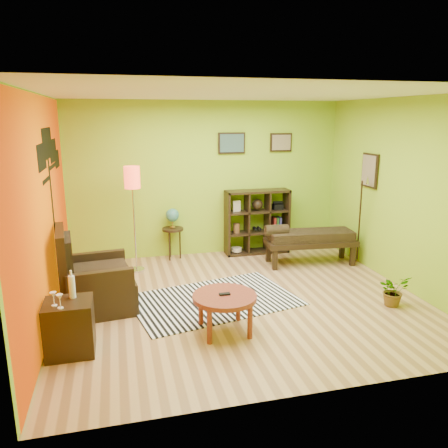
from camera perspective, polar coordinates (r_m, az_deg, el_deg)
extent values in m
plane|color=tan|center=(6.28, 2.19, -9.78)|extent=(5.00, 5.00, 0.00)
cube|color=#94C224|center=(8.02, -2.20, 5.84)|extent=(5.00, 0.04, 2.80)
cube|color=#94C224|center=(3.82, 11.79, -3.47)|extent=(5.00, 0.04, 2.80)
cube|color=#94C224|center=(5.70, -22.58, 1.48)|extent=(0.04, 4.50, 2.80)
cube|color=#94C224|center=(6.98, 22.48, 3.59)|extent=(0.04, 4.50, 2.80)
cube|color=white|center=(5.76, 2.46, 16.65)|extent=(5.00, 4.50, 0.04)
cube|color=#E45A00|center=(5.70, -22.38, 1.50)|extent=(0.01, 4.45, 2.75)
cube|color=black|center=(6.31, -21.23, -0.56)|extent=(0.01, 0.14, 2.10)
cube|color=black|center=(5.66, -22.72, 8.06)|extent=(0.01, 0.65, 0.32)
cube|color=black|center=(6.19, -22.10, 9.74)|extent=(0.01, 0.85, 0.40)
cube|color=black|center=(6.69, -21.43, 8.91)|extent=(0.01, 0.70, 0.32)
cube|color=black|center=(7.05, -20.98, 7.93)|extent=(0.01, 0.50, 0.26)
cube|color=black|center=(8.03, 1.00, 10.52)|extent=(0.50, 0.03, 0.38)
cube|color=#436861|center=(8.00, 1.05, 10.51)|extent=(0.44, 0.01, 0.32)
cube|color=black|center=(8.32, 7.44, 10.53)|extent=(0.42, 0.03, 0.34)
cube|color=#988564|center=(8.30, 7.51, 10.52)|extent=(0.36, 0.01, 0.28)
cube|color=black|center=(7.66, 18.51, 6.65)|extent=(0.03, 0.44, 0.56)
cube|color=#988564|center=(7.65, 18.36, 6.65)|extent=(0.01, 0.38, 0.50)
cylinder|color=black|center=(7.75, 17.27, 0.26)|extent=(0.23, 0.34, 1.46)
cone|color=silver|center=(7.49, 18.27, 5.51)|extent=(0.08, 0.09, 0.16)
cube|color=white|center=(6.24, -1.30, -9.88)|extent=(2.48, 1.85, 0.01)
cylinder|color=maroon|center=(5.23, 0.09, -9.51)|extent=(0.77, 0.77, 0.05)
cylinder|color=maroon|center=(5.60, 1.86, -10.52)|extent=(0.06, 0.06, 0.42)
cylinder|color=maroon|center=(5.49, -3.04, -11.04)|extent=(0.06, 0.06, 0.42)
cylinder|color=maroon|center=(5.18, 3.42, -12.63)|extent=(0.06, 0.06, 0.42)
cylinder|color=maroon|center=(5.07, -1.90, -13.26)|extent=(0.06, 0.06, 0.42)
cube|color=black|center=(5.22, 0.09, -9.13)|extent=(0.13, 0.05, 0.02)
cube|color=black|center=(6.18, -15.95, -8.68)|extent=(1.00, 0.98, 0.41)
cube|color=black|center=(6.05, -20.27, -5.88)|extent=(0.20, 0.89, 1.13)
cube|color=black|center=(5.74, -15.67, -9.09)|extent=(0.83, 0.19, 0.66)
cube|color=black|center=(6.53, -16.34, -6.31)|extent=(0.83, 0.19, 0.66)
cube|color=tan|center=(6.08, -15.83, -6.23)|extent=(0.79, 0.78, 0.14)
cube|color=tan|center=(5.98, -19.65, -3.96)|extent=(0.17, 0.66, 0.51)
cube|color=black|center=(5.14, -19.52, -12.60)|extent=(0.51, 0.46, 0.60)
cylinder|color=white|center=(5.06, -19.24, -7.77)|extent=(0.07, 0.07, 0.25)
cylinder|color=white|center=(5.00, -19.38, -6.11)|extent=(0.02, 0.02, 0.07)
cylinder|color=white|center=(4.96, -21.28, -9.89)|extent=(0.06, 0.06, 0.01)
cylinder|color=white|center=(4.94, -21.33, -9.36)|extent=(0.01, 0.01, 0.09)
cone|color=white|center=(4.91, -21.40, -8.61)|extent=(0.07, 0.07, 0.06)
cylinder|color=white|center=(4.87, -20.57, -10.24)|extent=(0.06, 0.06, 0.01)
cylinder|color=white|center=(4.85, -20.62, -9.70)|extent=(0.01, 0.01, 0.09)
cone|color=white|center=(4.83, -20.69, -8.93)|extent=(0.07, 0.07, 0.06)
cylinder|color=silver|center=(7.52, -11.33, -5.87)|extent=(0.26, 0.26, 0.03)
cylinder|color=silver|center=(7.29, -11.63, 0.04)|extent=(0.02, 0.02, 1.62)
cylinder|color=#FC4B29|center=(7.15, -11.92, 5.98)|extent=(0.25, 0.25, 0.36)
cylinder|color=black|center=(7.88, -6.71, -0.67)|extent=(0.38, 0.38, 0.04)
cylinder|color=black|center=(7.95, -5.76, -2.65)|extent=(0.03, 0.03, 0.53)
cylinder|color=black|center=(8.06, -7.06, -2.46)|extent=(0.03, 0.03, 0.53)
cylinder|color=black|center=(7.86, -7.14, -2.90)|extent=(0.03, 0.03, 0.53)
cylinder|color=gold|center=(7.87, -6.72, -0.41)|extent=(0.10, 0.10, 0.02)
cylinder|color=gold|center=(7.86, -6.73, 0.00)|extent=(0.02, 0.02, 0.10)
sphere|color=teal|center=(7.82, -6.76, 1.15)|extent=(0.24, 0.24, 0.24)
cube|color=black|center=(8.03, 0.41, 0.05)|extent=(0.04, 0.35, 1.20)
cube|color=black|center=(8.39, 8.11, 0.50)|extent=(0.04, 0.35, 1.20)
cube|color=black|center=(8.34, 4.27, -3.59)|extent=(1.20, 0.35, 0.04)
cube|color=black|center=(8.07, 4.42, 4.28)|extent=(1.20, 0.35, 0.04)
cube|color=black|center=(8.13, 3.01, 0.20)|extent=(0.03, 0.33, 1.12)
cube|color=black|center=(8.25, 5.67, 0.36)|extent=(0.03, 0.33, 1.12)
cube|color=black|center=(8.24, 4.32, -1.07)|extent=(1.12, 0.33, 0.03)
cube|color=black|center=(8.15, 4.37, 1.65)|extent=(1.12, 0.33, 0.03)
cylinder|color=beige|center=(8.21, 1.63, -3.34)|extent=(0.20, 0.20, 0.07)
sphere|color=black|center=(8.12, 4.39, 2.54)|extent=(0.20, 0.20, 0.20)
cube|color=black|center=(8.26, 7.02, 2.26)|extent=(0.18, 0.15, 0.10)
cylinder|color=black|center=(8.21, 4.07, -0.62)|extent=(0.06, 0.12, 0.06)
cylinder|color=black|center=(8.23, 4.60, -0.58)|extent=(0.06, 0.12, 0.06)
ellipsoid|color=#384C26|center=(8.45, 6.87, -2.86)|extent=(0.18, 0.18, 0.09)
cylinder|color=brown|center=(8.10, 1.65, -0.57)|extent=(0.12, 0.12, 0.18)
cube|color=beige|center=(8.01, 1.67, 2.35)|extent=(0.14, 0.03, 0.20)
cube|color=maroon|center=(8.31, 6.50, 0.01)|extent=(0.04, 0.18, 0.26)
cube|color=#1E4C1E|center=(8.33, 6.86, 0.03)|extent=(0.04, 0.18, 0.26)
cube|color=navy|center=(8.35, 7.21, 0.05)|extent=(0.04, 0.18, 0.26)
cube|color=black|center=(7.75, 11.22, -2.34)|extent=(1.61, 0.70, 0.09)
cube|color=tan|center=(7.72, 11.26, -1.46)|extent=(1.49, 0.62, 0.16)
cylinder|color=tan|center=(7.50, 6.89, -0.85)|extent=(0.41, 0.24, 0.20)
cube|color=black|center=(8.26, 15.16, -3.12)|extent=(0.09, 0.09, 0.35)
cube|color=black|center=(7.82, 5.80, -3.66)|extent=(0.09, 0.09, 0.35)
cube|color=black|center=(7.88, 16.45, -4.04)|extent=(0.09, 0.09, 0.35)
cube|color=black|center=(7.41, 6.66, -4.69)|extent=(0.09, 0.09, 0.35)
imported|color=#26661E|center=(6.45, 21.21, -8.48)|extent=(0.45, 0.48, 0.34)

